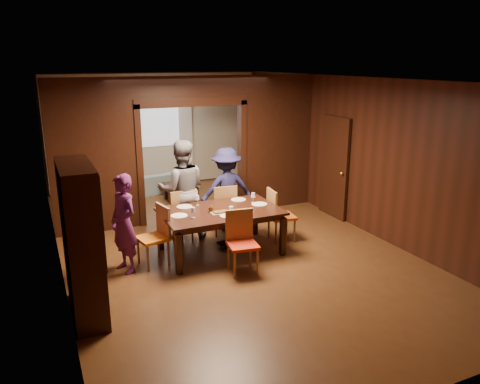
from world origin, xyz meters
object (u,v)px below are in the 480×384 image
person_purple (124,224)px  person_grey (182,190)px  sofa (164,181)px  coffee_table (181,191)px  chair_far_r (223,209)px  chair_far_l (179,214)px  person_navy (227,189)px  dining_table (221,231)px  chair_left (152,236)px  chair_near (243,243)px  chair_right (282,215)px  hutch (82,242)px

person_purple → person_grey: (1.25, 1.00, 0.14)m
sofa → coffee_table: (0.18, -0.88, -0.05)m
chair_far_r → person_grey: bearing=-1.4°
chair_far_l → person_purple: bearing=35.3°
coffee_table → chair_far_l: bearing=-108.2°
person_navy → person_grey: bearing=9.4°
person_purple → dining_table: size_ratio=0.78×
person_navy → chair_left: size_ratio=1.66×
dining_table → coffee_table: size_ratio=2.48×
dining_table → coffee_table: dining_table is taller
person_grey → chair_left: size_ratio=1.89×
person_navy → chair_left: person_navy is taller
person_navy → chair_near: bearing=78.2°
chair_right → chair_near: bearing=134.7°
chair_far_r → chair_right: bearing=143.3°
chair_far_r → chair_far_l: bearing=2.4°
person_navy → hutch: size_ratio=0.80×
chair_near → chair_right: bearing=45.9°
chair_far_l → person_grey: bearing=-156.2°
dining_table → chair_right: chair_right is taller
dining_table → chair_far_l: 1.01m
person_grey → chair_left: bearing=62.4°
sofa → chair_far_r: 3.37m
coffee_table → chair_left: (-1.52, -3.35, 0.28)m
coffee_table → dining_table: bearing=-95.7°
person_purple → coffee_table: 3.96m
coffee_table → chair_far_r: size_ratio=0.82×
person_purple → chair_left: bearing=75.6°
dining_table → chair_near: chair_near is taller
person_navy → hutch: (-2.88, -2.18, 0.20)m
chair_far_l → chair_near: 1.83m
person_purple → chair_far_l: bearing=109.9°
sofa → hutch: 5.95m
sofa → dining_table: 4.20m
person_navy → chair_far_r: (-0.16, -0.19, -0.32)m
chair_far_r → dining_table: bearing=71.4°
sofa → hutch: (-2.50, -5.35, 0.75)m
person_navy → sofa: size_ratio=0.94×
person_grey → chair_near: bearing=114.5°
chair_right → chair_near: size_ratio=1.00×
dining_table → chair_far_r: (0.38, 0.84, 0.10)m
dining_table → chair_left: bearing=-178.6°
sofa → chair_near: bearing=81.0°
chair_left → chair_near: size_ratio=1.00×
person_purple → person_navy: (2.17, 1.09, 0.03)m
dining_table → chair_far_l: chair_far_l is taller
chair_far_l → hutch: 2.82m
chair_far_l → hutch: size_ratio=0.48×
coffee_table → chair_far_r: chair_far_r is taller
chair_left → chair_far_r: bearing=107.7°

